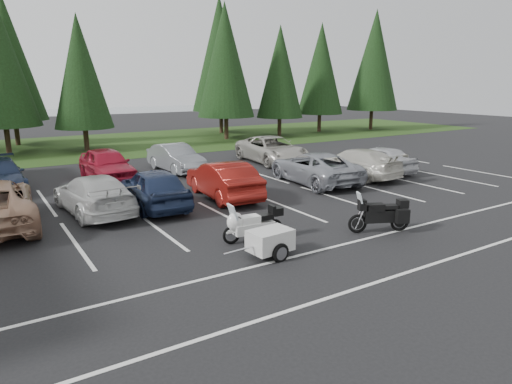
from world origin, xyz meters
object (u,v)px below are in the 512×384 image
(car_near_3, at_px, (94,194))
(adventure_motorcycle, at_px, (379,212))
(car_near_4, at_px, (154,188))
(car_near_7, at_px, (355,163))
(car_far_4, at_px, (272,150))
(car_near_5, at_px, (223,180))
(car_near_6, at_px, (314,168))
(car_far_3, at_px, (176,158))
(car_far_2, at_px, (107,165))
(cargo_trailer, at_px, (270,243))
(car_near_8, at_px, (379,159))
(touring_motorcycle, at_px, (253,221))

(car_near_3, bearing_deg, adventure_motorcycle, 130.91)
(car_near_4, height_order, car_near_7, car_near_4)
(car_near_4, distance_m, car_far_4, 11.65)
(car_near_5, bearing_deg, car_near_6, -172.79)
(car_far_3, distance_m, car_far_4, 6.21)
(car_far_2, bearing_deg, car_far_4, -0.61)
(car_near_7, relative_size, car_far_2, 1.06)
(car_near_6, relative_size, cargo_trailer, 3.14)
(car_near_8, bearing_deg, adventure_motorcycle, 42.72)
(car_near_5, height_order, touring_motorcycle, car_near_5)
(car_near_3, height_order, car_near_7, car_near_7)
(adventure_motorcycle, bearing_deg, car_far_2, 137.38)
(car_far_4, height_order, adventure_motorcycle, car_far_4)
(cargo_trailer, bearing_deg, car_near_8, 25.75)
(car_far_2, height_order, adventure_motorcycle, car_far_2)
(car_near_8, bearing_deg, car_near_3, -0.53)
(car_near_3, height_order, car_far_4, car_far_4)
(car_near_8, distance_m, car_far_4, 6.65)
(car_near_4, xyz_separation_m, touring_motorcycle, (1.27, -5.48, -0.16))
(car_near_5, xyz_separation_m, car_near_7, (8.00, 0.21, -0.05))
(adventure_motorcycle, bearing_deg, car_far_4, 95.15)
(car_near_4, bearing_deg, car_far_4, -145.56)
(car_near_3, distance_m, car_near_4, 2.27)
(adventure_motorcycle, bearing_deg, car_near_3, 159.63)
(car_near_3, bearing_deg, car_far_2, -113.42)
(touring_motorcycle, bearing_deg, car_near_5, 76.54)
(car_near_7, xyz_separation_m, car_far_3, (-7.37, 6.54, -0.00))
(car_near_8, distance_m, car_far_3, 11.36)
(car_far_2, distance_m, touring_motorcycle, 11.64)
(car_far_4, bearing_deg, car_far_2, -175.07)
(car_near_7, distance_m, car_near_8, 2.12)
(adventure_motorcycle, bearing_deg, cargo_trailer, -156.97)
(car_far_4, relative_size, cargo_trailer, 3.29)
(cargo_trailer, bearing_deg, adventure_motorcycle, -6.56)
(car_near_7, distance_m, adventure_motorcycle, 9.22)
(car_near_4, relative_size, car_far_4, 0.81)
(car_near_8, bearing_deg, car_near_5, 2.41)
(adventure_motorcycle, bearing_deg, touring_motorcycle, -176.80)
(car_near_6, height_order, car_near_7, car_near_6)
(car_near_4, bearing_deg, car_near_3, -8.17)
(car_near_4, height_order, car_near_6, car_near_4)
(car_far_4, bearing_deg, cargo_trailer, -120.01)
(car_near_6, height_order, car_near_8, car_near_6)
(car_far_3, height_order, car_far_4, car_far_4)
(car_near_4, bearing_deg, car_near_7, -176.92)
(car_near_3, bearing_deg, car_far_4, -158.87)
(car_near_3, distance_m, car_far_2, 5.97)
(car_near_4, bearing_deg, car_near_8, -175.83)
(car_near_3, relative_size, car_near_5, 1.05)
(car_near_5, relative_size, car_near_7, 0.93)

